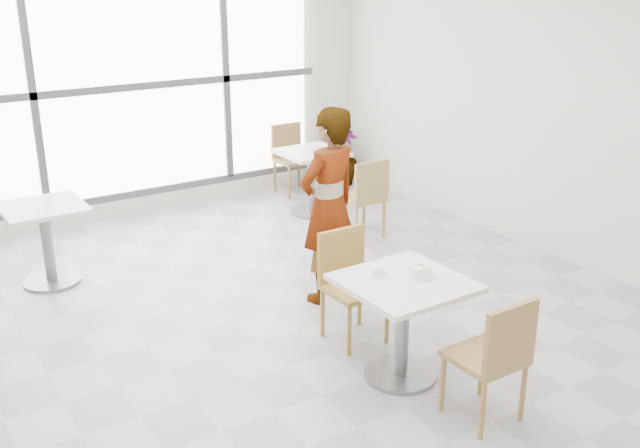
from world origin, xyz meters
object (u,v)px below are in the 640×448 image
coffee_cup (377,272)px  bg_table_left (46,233)px  bg_chair_right_near (365,194)px  person (329,206)px  bg_table_right (311,173)px  bg_chair_right_far (291,154)px  plant_right (340,154)px  chair_far (349,277)px  oatmeal_bowl (420,270)px  main_table (403,310)px  chair_near (495,353)px

coffee_cup → bg_table_left: (-1.55, 2.87, -0.29)m
bg_chair_right_near → person: bearing=41.4°
coffee_cup → bg_table_right: bearing=64.6°
bg_chair_right_far → coffee_cup: bearing=-113.4°
plant_right → chair_far: bearing=-123.8°
bg_table_left → bg_chair_right_near: (3.11, -0.66, 0.01)m
person → bg_chair_right_far: 3.23m
bg_table_left → bg_table_right: bearing=6.8°
oatmeal_bowl → bg_chair_right_near: 2.73m
coffee_cup → bg_chair_right_near: size_ratio=0.18×
chair_far → coffee_cup: chair_far is taller
main_table → chair_near: (0.13, -0.74, -0.02)m
bg_chair_right_near → plant_right: size_ratio=1.06×
coffee_cup → bg_table_left: 3.28m
chair_far → oatmeal_bowl: chair_far is taller
bg_table_right → bg_chair_right_near: size_ratio=0.86×
bg_chair_right_near → coffee_cup: bearing=54.9°
bg_table_left → plant_right: 4.20m
coffee_cup → plant_right: 4.74m
chair_near → bg_table_left: (-1.80, 3.78, -0.01)m
main_table → oatmeal_bowl: 0.30m
chair_far → bg_chair_right_far: (1.62, 3.57, 0.00)m
person → bg_chair_right_near: person is taller
person → bg_table_left: (-1.96, 1.67, -0.36)m
bg_table_right → oatmeal_bowl: bearing=-110.8°
coffee_cup → main_table: bearing=-56.6°
person → bg_table_right: person is taller
chair_near → person: bearing=-94.4°
bg_chair_right_far → chair_far: bearing=-114.5°
chair_near → bg_chair_right_far: (1.53, 5.01, 0.00)m
coffee_cup → bg_table_left: size_ratio=0.21×
main_table → bg_chair_right_far: 4.58m
chair_near → bg_table_left: chair_near is taller
main_table → chair_far: size_ratio=0.92×
person → bg_chair_right_near: size_ratio=1.95×
coffee_cup → bg_chair_right_far: (1.77, 4.10, -0.28)m
bg_table_left → coffee_cup: bearing=-61.6°
coffee_cup → person: person is taller
oatmeal_bowl → bg_chair_right_far: (1.53, 4.27, -0.29)m
bg_table_right → chair_far: bearing=-117.2°
chair_near → person: 2.14m
main_table → bg_table_left: same height
person → plant_right: (2.08, 2.82, -0.44)m
chair_far → bg_chair_right_near: 2.18m
bg_chair_right_near → plant_right: bg_chair_right_near is taller
bg_table_left → bg_chair_right_far: bearing=20.3°
bg_chair_right_far → plant_right: bg_chair_right_far is taller
main_table → plant_right: plant_right is taller
oatmeal_bowl → bg_chair_right_near: (1.31, 2.38, -0.29)m
coffee_cup → chair_near: bearing=-74.9°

